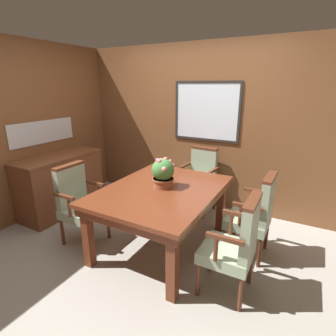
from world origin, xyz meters
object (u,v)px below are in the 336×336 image
Objects in this scene: chair_head_far at (200,177)px; sideboard_cabinet at (61,183)px; dining_table at (162,196)px; potted_plant at (163,173)px; chair_right_near at (235,243)px; chair_left_near at (79,201)px; chair_right_far at (255,213)px.

chair_head_far is 2.10m from sideboard_cabinet.
dining_table is 0.27m from potted_plant.
chair_right_near is 1.00× the size of chair_head_far.
chair_right_far is at bearing -69.22° from chair_left_near.
chair_head_far is at bearing -148.11° from chair_right_near.
potted_plant is (0.93, 0.42, 0.39)m from chair_left_near.
chair_left_near is 2.80× the size of potted_plant.
dining_table is at bearing -69.23° from chair_right_far.
potted_plant is at bearing -65.08° from chair_left_near.
chair_right_far is 1.10m from potted_plant.
chair_right_near is 1.73m from chair_head_far.
chair_right_far is at bearing 176.37° from chair_right_near.
sideboard_cabinet is at bearing 176.96° from dining_table.
chair_head_far is 1.78m from chair_left_near.
chair_right_near is at bearing -8.79° from sideboard_cabinet.
potted_plant reaches higher than chair_head_far.
chair_right_far is 2.80× the size of potted_plant.
dining_table is at bearing -109.58° from chair_right_near.
dining_table is 4.55× the size of potted_plant.
chair_right_far is at bearing 5.12° from sideboard_cabinet.
chair_head_far reaches higher than sideboard_cabinet.
potted_plant is (-0.99, -0.29, 0.39)m from chair_right_far.
chair_left_near is 2.05m from chair_right_far.
chair_right_far is 2.80m from sideboard_cabinet.
potted_plant is (-0.95, 0.39, 0.39)m from chair_right_near.
dining_table is 1.63× the size of chair_right_far.
chair_right_near is at bearing -22.11° from potted_plant.
chair_left_near and chair_right_far have the same top height.
chair_left_near is at bearing -158.96° from dining_table.
potted_plant is 0.27× the size of sideboard_cabinet.
chair_head_far is at bearing 88.30° from potted_plant.
sideboard_cabinet is at bearing 178.80° from potted_plant.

